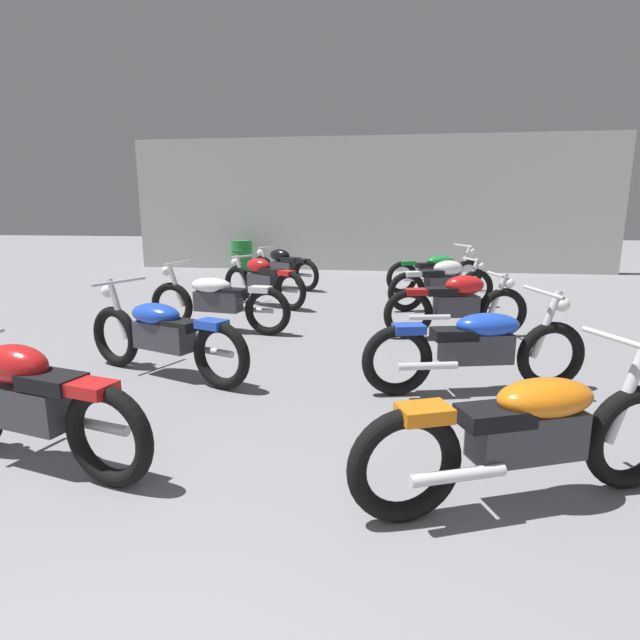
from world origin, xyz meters
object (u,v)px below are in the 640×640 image
object	(u,v)px
motorcycle_left_row_4	(263,280)
motorcycle_right_row_1	(529,432)
motorcycle_left_row_1	(30,402)
motorcycle_right_row_4	(443,283)
motorcycle_right_row_5	(436,271)
motorcycle_left_row_3	(217,300)
oil_drum	(242,256)
motorcycle_right_row_2	(477,346)
motorcycle_left_row_2	(163,334)
motorcycle_left_row_5	(283,267)
motorcycle_right_row_3	(457,304)

from	to	relation	value
motorcycle_left_row_4	motorcycle_right_row_1	xyz separation A→B (m)	(3.10, -5.88, -0.01)
motorcycle_left_row_1	motorcycle_right_row_4	size ratio (longest dim) A/B	1.04
motorcycle_right_row_5	motorcycle_left_row_3	bearing A→B (deg)	-130.36
motorcycle_left_row_4	oil_drum	distance (m)	5.19
motorcycle_right_row_5	motorcycle_right_row_1	bearing A→B (deg)	-90.48
motorcycle_right_row_2	motorcycle_right_row_4	xyz separation A→B (m)	(0.04, 4.09, 0.01)
motorcycle_right_row_4	oil_drum	xyz separation A→B (m)	(-4.98, 4.74, -0.03)
motorcycle_left_row_2	motorcycle_right_row_2	size ratio (longest dim) A/B	0.97
motorcycle_left_row_2	motorcycle_left_row_3	xyz separation A→B (m)	(-0.12, 1.99, 0.00)
motorcycle_left_row_5	motorcycle_right_row_5	bearing A→B (deg)	-2.67
motorcycle_left_row_4	oil_drum	size ratio (longest dim) A/B	2.07
motorcycle_right_row_1	motorcycle_right_row_3	xyz separation A→B (m)	(0.05, 4.01, 0.01)
motorcycle_right_row_1	motorcycle_right_row_5	xyz separation A→B (m)	(0.06, 7.79, 0.00)
motorcycle_left_row_1	motorcycle_left_row_3	size ratio (longest dim) A/B	0.90
motorcycle_left_row_3	motorcycle_right_row_3	bearing A→B (deg)	1.97
motorcycle_left_row_2	motorcycle_left_row_4	xyz separation A→B (m)	(0.02, 3.97, 0.01)
motorcycle_left_row_2	motorcycle_right_row_4	distance (m)	5.15
motorcycle_right_row_3	oil_drum	size ratio (longest dim) A/B	2.29
motorcycle_left_row_1	motorcycle_right_row_1	xyz separation A→B (m)	(3.16, 0.01, -0.01)
motorcycle_left_row_5	oil_drum	bearing A→B (deg)	122.40
motorcycle_left_row_3	motorcycle_right_row_4	bearing A→B (deg)	32.39
motorcycle_right_row_1	motorcycle_right_row_4	distance (m)	5.98
motorcycle_left_row_1	motorcycle_right_row_2	distance (m)	3.69
motorcycle_left_row_2	motorcycle_right_row_5	bearing A→B (deg)	61.54
motorcycle_left_row_3	motorcycle_left_row_5	world-z (taller)	motorcycle_left_row_3
motorcycle_right_row_2	motorcycle_right_row_3	xyz separation A→B (m)	(0.06, 2.12, 0.01)
motorcycle_right_row_2	motorcycle_left_row_5	bearing A→B (deg)	117.70
motorcycle_left_row_2	motorcycle_right_row_3	distance (m)	3.81
motorcycle_right_row_1	motorcycle_right_row_2	world-z (taller)	same
motorcycle_left_row_3	motorcycle_left_row_5	size ratio (longest dim) A/B	1.24
motorcycle_right_row_3	motorcycle_right_row_5	distance (m)	3.78
motorcycle_left_row_4	motorcycle_right_row_5	bearing A→B (deg)	31.20
motorcycle_left_row_3	motorcycle_left_row_4	distance (m)	1.98
motorcycle_left_row_4	motorcycle_right_row_3	world-z (taller)	same
motorcycle_right_row_5	motorcycle_right_row_2	bearing A→B (deg)	-90.67
motorcycle_right_row_1	motorcycle_right_row_3	world-z (taller)	motorcycle_right_row_1
motorcycle_left_row_5	motorcycle_right_row_3	size ratio (longest dim) A/B	0.90
motorcycle_left_row_3	oil_drum	distance (m)	7.03
motorcycle_left_row_3	motorcycle_left_row_2	bearing A→B (deg)	-86.51
motorcycle_left_row_2	oil_drum	size ratio (longest dim) A/B	2.42
motorcycle_right_row_1	motorcycle_left_row_2	bearing A→B (deg)	148.58
motorcycle_left_row_2	motorcycle_left_row_3	distance (m)	1.99
motorcycle_left_row_1	motorcycle_left_row_5	bearing A→B (deg)	90.14
motorcycle_left_row_4	motorcycle_right_row_1	bearing A→B (deg)	-62.16
motorcycle_left_row_4	motorcycle_right_row_2	size ratio (longest dim) A/B	0.83
motorcycle_left_row_2	motorcycle_right_row_5	distance (m)	6.69
motorcycle_left_row_2	motorcycle_right_row_2	world-z (taller)	same
motorcycle_right_row_3	motorcycle_left_row_4	bearing A→B (deg)	149.41
motorcycle_left_row_5	oil_drum	size ratio (longest dim) A/B	2.06
motorcycle_left_row_2	motorcycle_right_row_3	xyz separation A→B (m)	(3.18, 2.10, 0.01)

